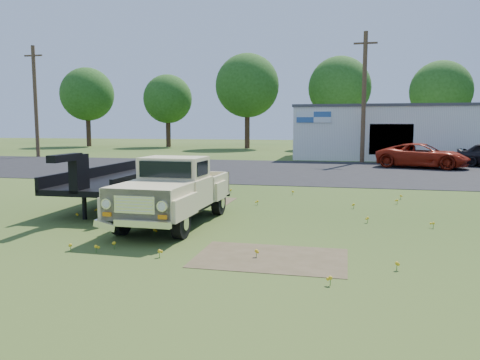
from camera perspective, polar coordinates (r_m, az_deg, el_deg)
name	(u,v)px	position (r m, az deg, el deg)	size (l,w,h in m)	color
ground	(233,224)	(12.62, -0.83, -5.35)	(140.00, 140.00, 0.00)	#2B4817
asphalt_lot	(294,171)	(27.27, 6.65, 1.15)	(90.00, 14.00, 0.02)	black
dirt_patch_a	(271,258)	(9.48, 3.76, -9.47)	(3.00, 2.00, 0.01)	brown
dirt_patch_b	(201,201)	(16.47, -4.72, -2.51)	(2.20, 1.60, 0.01)	brown
commercial_building	(387,132)	(39.11, 17.46, 5.65)	(14.20, 8.20, 4.15)	white
utility_pole_west	(35,101)	(42.19, -23.67, 8.86)	(1.60, 0.30, 9.00)	#412E1E
utility_pole_mid	(364,96)	(34.06, 14.87, 9.83)	(1.60, 0.30, 9.00)	#412E1E
treeline_a	(87,94)	(60.60, -18.13, 9.89)	(6.40, 6.40, 9.52)	#39251A
treeline_b	(168,99)	(57.05, -8.80, 9.72)	(5.76, 5.76, 8.57)	#39251A
treeline_c	(247,86)	(52.81, 0.90, 11.42)	(7.04, 7.04, 10.47)	#39251A
treeline_d	(340,88)	(52.65, 12.04, 10.94)	(6.72, 6.72, 10.00)	#39251A
treeline_e	(441,91)	(51.90, 23.27, 9.91)	(6.08, 6.08, 9.04)	#39251A
vintage_pickup_truck	(174,190)	(12.59, -7.99, -1.27)	(1.94, 4.98, 1.81)	beige
flatbed_trailer	(125,176)	(16.08, -13.80, 0.50)	(2.32, 6.97, 1.90)	black
red_pickup	(422,156)	(30.79, 21.34, 2.76)	(2.48, 5.37, 1.49)	maroon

